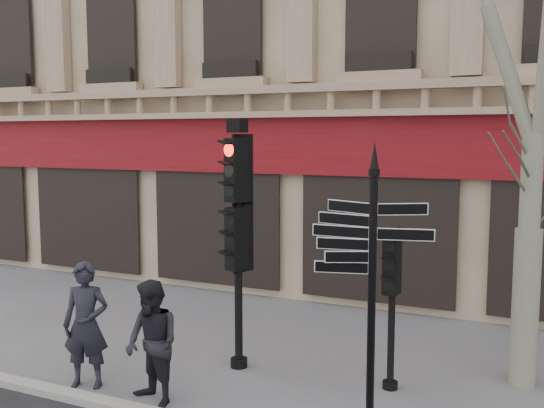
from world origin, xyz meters
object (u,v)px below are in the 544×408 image
Objects in this scene: pedestrian_b at (152,343)px; traffic_signal_main at (238,213)px; pedestrian_a at (86,325)px; fingerpost at (373,240)px; traffic_signal_secondary at (392,281)px.

traffic_signal_main is at bearing 97.22° from pedestrian_b.
pedestrian_a reaches higher than pedestrian_b.
traffic_signal_main is 2.47m from pedestrian_b.
fingerpost is 4.61m from pedestrian_a.
fingerpost is 1.69m from traffic_signal_secondary.
pedestrian_a is (-1.75, -1.64, -1.61)m from traffic_signal_main.
fingerpost is 2.09× the size of pedestrian_b.
traffic_signal_main reaches higher than pedestrian_b.
fingerpost is at bearing -81.69° from traffic_signal_secondary.
pedestrian_a is 1.29m from pedestrian_b.
traffic_signal_main is at bearing 149.70° from fingerpost.
fingerpost reaches higher than pedestrian_b.
traffic_signal_main reaches higher than fingerpost.
traffic_signal_main is 2.66m from traffic_signal_secondary.
pedestrian_a is (-4.32, -0.37, -1.55)m from fingerpost.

